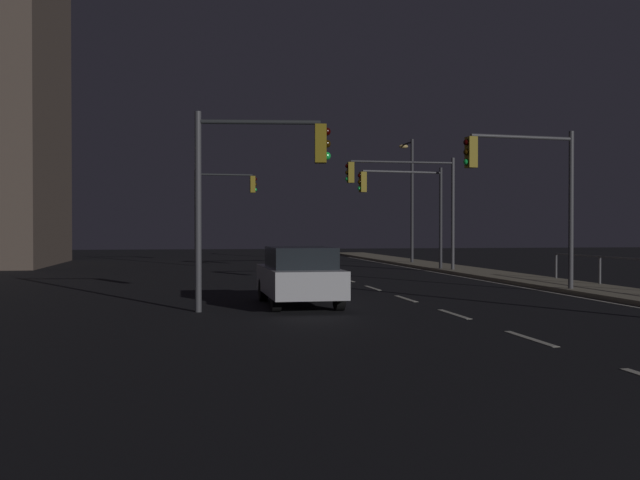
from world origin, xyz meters
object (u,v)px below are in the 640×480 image
object	(u,v)px
car	(299,275)
traffic_light_far_right	(404,196)
street_lamp_across_street	(410,189)
traffic_light_far_left	(222,199)
traffic_light_mid_left	(406,189)
traffic_light_near_right	(257,172)
traffic_light_overhead_east	(524,177)

from	to	relation	value
car	traffic_light_far_right	world-z (taller)	traffic_light_far_right
street_lamp_across_street	traffic_light_far_left	bearing A→B (deg)	176.50
traffic_light_mid_left	traffic_light_near_right	bearing A→B (deg)	-118.83
car	street_lamp_across_street	size ratio (longest dim) A/B	0.62
traffic_light_overhead_east	traffic_light_far_left	xyz separation A→B (m)	(-8.55, 20.42, 0.09)
traffic_light_far_right	street_lamp_across_street	xyz separation A→B (m)	(2.61, 7.43, 0.81)
car	traffic_light_far_left	bearing A→B (deg)	92.73
car	traffic_light_overhead_east	xyz separation A→B (m)	(7.47, 2.25, 2.87)
traffic_light_near_right	traffic_light_far_left	bearing A→B (deg)	89.67
traffic_light_overhead_east	traffic_light_far_right	xyz separation A→B (m)	(-0.27, 12.33, -0.06)
traffic_light_near_right	traffic_light_overhead_east	bearing A→B (deg)	21.83
traffic_light_near_right	street_lamp_across_street	size ratio (longest dim) A/B	0.69
traffic_light_far_right	car	bearing A→B (deg)	-116.27
street_lamp_across_street	traffic_light_mid_left	bearing A→B (deg)	-108.47
traffic_light_overhead_east	traffic_light_far_right	distance (m)	12.33
traffic_light_far_right	traffic_light_near_right	bearing A→B (deg)	-118.03
traffic_light_mid_left	street_lamp_across_street	world-z (taller)	street_lamp_across_street
traffic_light_overhead_east	car	bearing A→B (deg)	-163.21
traffic_light_far_left	street_lamp_across_street	world-z (taller)	street_lamp_across_street
traffic_light_near_right	traffic_light_mid_left	size ratio (longest dim) A/B	0.93
street_lamp_across_street	traffic_light_far_right	bearing A→B (deg)	-109.35
traffic_light_near_right	street_lamp_across_street	world-z (taller)	street_lamp_across_street
traffic_light_far_right	traffic_light_far_left	bearing A→B (deg)	135.64
traffic_light_far_left	traffic_light_far_right	bearing A→B (deg)	-44.36
traffic_light_near_right	traffic_light_far_left	world-z (taller)	traffic_light_far_left
traffic_light_overhead_east	street_lamp_across_street	distance (m)	19.90
traffic_light_overhead_east	traffic_light_mid_left	bearing A→B (deg)	91.95
traffic_light_far_right	traffic_light_mid_left	size ratio (longest dim) A/B	0.92
traffic_light_far_left	traffic_light_mid_left	world-z (taller)	traffic_light_mid_left
traffic_light_mid_left	street_lamp_across_street	bearing A→B (deg)	71.53
traffic_light_near_right	street_lamp_across_street	xyz separation A→B (m)	(11.02, 23.23, 0.98)
car	traffic_light_far_right	xyz separation A→B (m)	(7.20, 14.58, 2.81)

